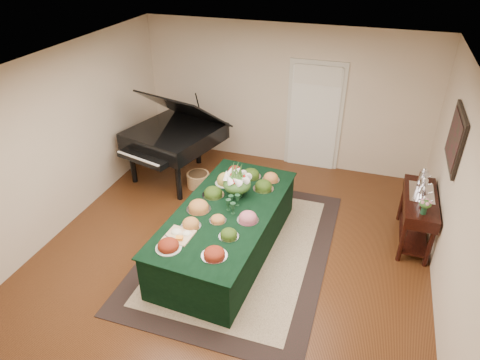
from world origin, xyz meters
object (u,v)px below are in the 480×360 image
(mahogany_sideboard, at_px, (419,207))
(floral_centerpiece, at_px, (237,181))
(grand_piano, at_px, (174,135))
(buffet_table, at_px, (227,230))

(mahogany_sideboard, bearing_deg, floral_centerpiece, -165.09)
(grand_piano, bearing_deg, mahogany_sideboard, -8.84)
(floral_centerpiece, height_order, mahogany_sideboard, floral_centerpiece)
(buffet_table, relative_size, mahogany_sideboard, 2.27)
(buffet_table, height_order, mahogany_sideboard, mahogany_sideboard)
(floral_centerpiece, bearing_deg, grand_piano, 140.90)
(floral_centerpiece, xyz_separation_m, mahogany_sideboard, (2.57, 0.68, -0.36))
(buffet_table, distance_m, grand_piano, 2.42)
(grand_piano, bearing_deg, buffet_table, -46.90)
(buffet_table, xyz_separation_m, grand_piano, (-1.62, 1.73, 0.50))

